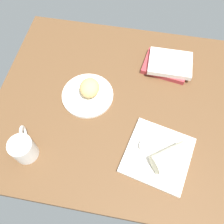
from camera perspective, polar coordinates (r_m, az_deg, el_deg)
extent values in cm
cube|color=brown|center=(105.20, 2.66, 1.53)|extent=(110.00, 90.00, 4.00)
cylinder|color=white|center=(105.17, -5.78, 3.97)|extent=(22.17, 22.17, 1.40)
ellipsoid|color=tan|center=(102.52, -5.35, 5.70)|extent=(8.56, 9.73, 6.30)
cube|color=silver|center=(94.66, 10.76, -9.99)|extent=(28.44, 28.44, 1.60)
cylinder|color=silver|center=(93.05, 8.04, -8.03)|extent=(5.10, 5.10, 2.26)
cylinder|color=#C0682F|center=(92.28, 8.10, -7.85)|extent=(4.18, 4.18, 0.40)
cylinder|color=beige|center=(90.75, 13.63, -10.42)|extent=(15.11, 13.66, 6.96)
cube|color=#A53338|center=(116.24, 12.58, 10.67)|extent=(22.03, 17.67, 2.30)
cube|color=silver|center=(114.50, 13.61, 11.17)|extent=(19.40, 14.72, 2.39)
cylinder|color=white|center=(95.22, -20.23, -8.29)|extent=(8.86, 8.86, 9.74)
cylinder|color=#AB7A39|center=(91.45, -21.05, -7.36)|extent=(7.26, 7.26, 0.40)
torus|color=white|center=(97.60, -20.26, -4.99)|extent=(3.62, 7.01, 7.05)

